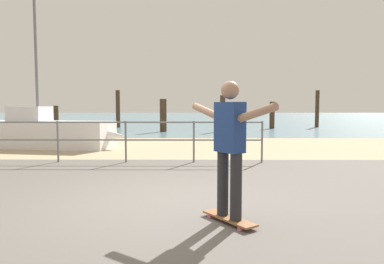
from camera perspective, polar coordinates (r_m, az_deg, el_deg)
name	(u,v)px	position (r m, az deg, el deg)	size (l,w,h in m)	color
ground_plane	(151,225)	(4.44, -6.58, -14.69)	(24.00, 10.00, 0.04)	#605B56
beach_strip	(179,147)	(12.26, -2.04, -2.41)	(24.00, 6.00, 0.04)	tan
sea_surface	(190,118)	(40.20, -0.34, 2.31)	(72.00, 50.00, 0.04)	slate
railing_fence	(92,135)	(9.16, -15.85, -0.48)	(8.54, 0.05, 1.05)	slate
sailboat	(51,133)	(12.76, -21.73, -0.10)	(5.06, 2.07, 5.04)	silver
skateboard	(229,219)	(4.46, 5.97, -13.69)	(0.63, 0.77, 0.08)	brown
skateboarder	(230,141)	(4.26, 6.07, -1.45)	(0.92, 1.23, 1.65)	#26262B
groyne_post_0	(56,118)	(22.12, -21.01, 2.16)	(0.27, 0.27, 1.41)	#422D1E
groyne_post_1	(118,109)	(23.03, -11.83, 3.65)	(0.27, 0.27, 2.38)	#422D1E
groyne_post_2	(163,116)	(18.99, -4.66, 2.66)	(0.36, 0.36, 1.77)	#422D1E
groyne_post_3	(223,114)	(19.27, 4.95, 2.98)	(0.29, 0.29, 1.97)	#422D1E
groyne_post_4	(272,115)	(22.10, 12.76, 2.65)	(0.31, 0.31, 1.65)	#422D1E
groyne_post_5	(317,109)	(24.27, 19.50, 3.52)	(0.25, 0.25, 2.39)	#422D1E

